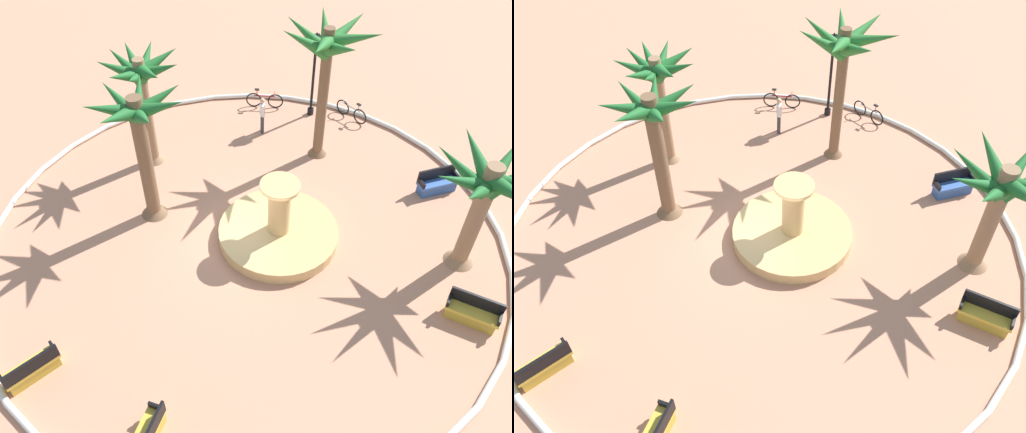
# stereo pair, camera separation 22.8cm
# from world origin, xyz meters

# --- Properties ---
(ground_plane) EXTENTS (80.00, 80.00, 0.00)m
(ground_plane) POSITION_xyz_m (0.00, 0.00, 0.00)
(ground_plane) COLOR tan
(plaza_curb) EXTENTS (18.22, 18.22, 0.20)m
(plaza_curb) POSITION_xyz_m (0.00, 0.00, 0.10)
(plaza_curb) COLOR silver
(plaza_curb) RESTS_ON ground
(fountain) EXTENTS (4.20, 4.20, 2.52)m
(fountain) POSITION_xyz_m (-1.08, 0.30, 0.34)
(fountain) COLOR tan
(fountain) RESTS_ON ground
(palm_tree_near_fountain) EXTENTS (3.85, 4.03, 4.44)m
(palm_tree_near_fountain) POSITION_xyz_m (-6.88, 2.52, 3.23)
(palm_tree_near_fountain) COLOR #8E6B4C
(palm_tree_near_fountain) RESTS_ON ground
(palm_tree_by_curb) EXTENTS (3.66, 3.75, 5.78)m
(palm_tree_by_curb) POSITION_xyz_m (-3.72, -4.08, 4.45)
(palm_tree_by_curb) COLOR brown
(palm_tree_by_curb) RESTS_ON ground
(palm_tree_mid_plaza) EXTENTS (3.19, 3.20, 4.82)m
(palm_tree_mid_plaza) POSITION_xyz_m (2.99, -4.91, 3.71)
(palm_tree_mid_plaza) COLOR #8E6B4C
(palm_tree_mid_plaza) RESTS_ON ground
(palm_tree_far_side) EXTENTS (3.30, 3.20, 5.24)m
(palm_tree_far_side) POSITION_xyz_m (3.14, -1.74, 3.75)
(palm_tree_far_side) COLOR brown
(palm_tree_far_side) RESTS_ON ground
(bench_east) EXTENTS (1.63, 1.26, 1.00)m
(bench_east) POSITION_xyz_m (6.84, 4.23, 0.35)
(bench_east) COLOR gold
(bench_east) RESTS_ON ground
(bench_west) EXTENTS (1.65, 0.70, 1.00)m
(bench_west) POSITION_xyz_m (-7.60, -0.99, 0.35)
(bench_west) COLOR #335BA8
(bench_west) RESTS_ON ground
(bench_north) EXTENTS (1.57, 1.38, 1.00)m
(bench_north) POSITION_xyz_m (-6.14, 4.78, 0.35)
(bench_north) COLOR gold
(bench_north) RESTS_ON ground
(lamppost) EXTENTS (0.32, 0.32, 3.94)m
(lamppost) POSITION_xyz_m (-4.19, -6.97, 2.31)
(lamppost) COLOR black
(lamppost) RESTS_ON ground
(bicycle_red_frame) EXTENTS (0.94, 1.50, 0.94)m
(bicycle_red_frame) POSITION_xyz_m (-5.88, -6.26, 0.38)
(bicycle_red_frame) COLOR black
(bicycle_red_frame) RESTS_ON ground
(bicycle_by_lamppost) EXTENTS (1.66, 0.63, 0.94)m
(bicycle_by_lamppost) POSITION_xyz_m (-2.23, -7.90, 0.38)
(bicycle_by_lamppost) COLOR black
(bicycle_by_lamppost) RESTS_ON ground
(person_cyclist_helmet) EXTENTS (0.24, 0.53, 1.69)m
(person_cyclist_helmet) POSITION_xyz_m (-1.76, -6.03, 0.95)
(person_cyclist_helmet) COLOR #33333D
(person_cyclist_helmet) RESTS_ON ground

